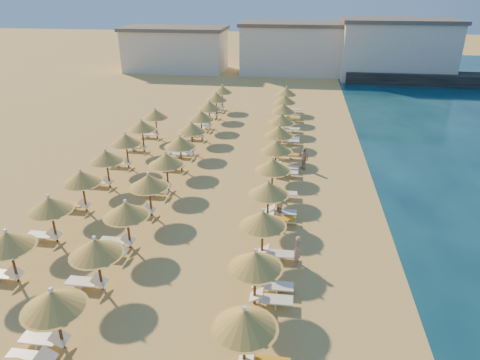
# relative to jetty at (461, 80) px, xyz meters

# --- Properties ---
(ground) EXTENTS (220.00, 220.00, 0.00)m
(ground) POSITION_rel_jetty_xyz_m (-25.88, -41.17, -0.75)
(ground) COLOR tan
(ground) RESTS_ON ground
(jetty) EXTENTS (30.17, 5.54, 1.50)m
(jetty) POSITION_rel_jetty_xyz_m (0.00, 0.00, 0.00)
(jetty) COLOR black
(jetty) RESTS_ON ground
(hotel_blocks) EXTENTS (48.02, 11.16, 8.10)m
(hotel_blocks) POSITION_rel_jetty_xyz_m (-22.61, 5.02, 2.95)
(hotel_blocks) COLOR white
(hotel_blocks) RESTS_ON ground
(parasol_row_east) EXTENTS (2.32, 39.24, 2.73)m
(parasol_row_east) POSITION_rel_jetty_xyz_m (-22.59, -34.95, 1.40)
(parasol_row_east) COLOR brown
(parasol_row_east) RESTS_ON ground
(parasol_row_west) EXTENTS (2.32, 39.24, 2.73)m
(parasol_row_west) POSITION_rel_jetty_xyz_m (-29.33, -34.95, 1.40)
(parasol_row_west) COLOR brown
(parasol_row_west) RESTS_ON ground
(parasol_row_inland) EXTENTS (2.32, 22.46, 2.73)m
(parasol_row_inland) POSITION_rel_jetty_xyz_m (-33.35, -36.62, 1.40)
(parasol_row_inland) COLOR brown
(parasol_row_inland) RESTS_ON ground
(loungers) EXTENTS (13.96, 37.55, 0.66)m
(loungers) POSITION_rel_jetty_xyz_m (-27.30, -35.42, -0.41)
(loungers) COLOR white
(loungers) RESTS_ON ground
(beachgoer_c) EXTENTS (0.89, 0.98, 1.61)m
(beachgoer_c) POSITION_rel_jetty_xyz_m (-20.63, -31.73, 0.05)
(beachgoer_c) COLOR tan
(beachgoer_c) RESTS_ON ground
(beachgoer_b) EXTENTS (0.97, 1.10, 1.91)m
(beachgoer_b) POSITION_rel_jetty_xyz_m (-22.11, -39.23, 0.21)
(beachgoer_b) COLOR tan
(beachgoer_b) RESTS_ON ground
(beachgoer_a) EXTENTS (0.41, 0.58, 1.52)m
(beachgoer_a) POSITION_rel_jetty_xyz_m (-20.91, -43.62, 0.01)
(beachgoer_a) COLOR tan
(beachgoer_a) RESTS_ON ground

